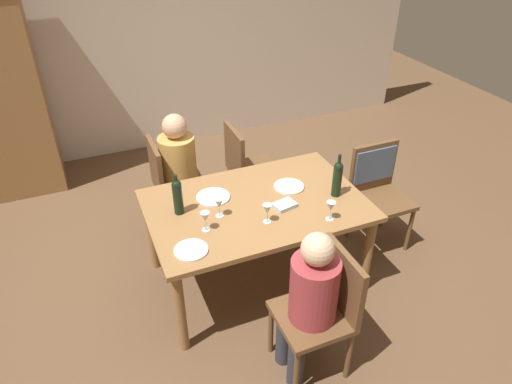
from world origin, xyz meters
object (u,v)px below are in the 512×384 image
object	(u,v)px
dining_table	(256,212)
wine_glass_centre	(267,210)
wine_bottle_dark_red	(178,196)
dinner_plate_guest_left	(213,197)
chair_far_left	(170,181)
handbag	(286,193)
person_woman_host	(181,165)
dinner_plate_guest_right	(191,250)
chair_far_right	(246,165)
wine_glass_far	(219,204)
wine_glass_near_right	(205,218)
chair_right_end	(376,181)
person_man_bearded	(310,297)
dinner_plate_host	(289,186)
wine_glass_near_left	(331,207)
chair_near	(324,305)
wine_bottle_tall_green	(337,178)

from	to	relation	value
dining_table	wine_glass_centre	bearing A→B (deg)	-94.21
wine_bottle_dark_red	dinner_plate_guest_left	xyz separation A→B (m)	(0.29, 0.09, -0.14)
chair_far_left	handbag	xyz separation A→B (m)	(1.17, -0.00, -0.42)
person_woman_host	dining_table	bearing A→B (deg)	20.39
wine_glass_centre	dinner_plate_guest_right	xyz separation A→B (m)	(-0.58, -0.10, -0.10)
chair_far_right	wine_glass_far	bearing A→B (deg)	-31.23
wine_glass_far	dinner_plate_guest_right	world-z (taller)	wine_glass_far
wine_bottle_dark_red	dining_table	bearing A→B (deg)	-10.43
wine_bottle_dark_red	wine_glass_centre	world-z (taller)	wine_bottle_dark_red
wine_glass_near_right	handbag	xyz separation A→B (m)	(1.16, 1.08, -0.75)
wine_bottle_dark_red	wine_glass_far	bearing A→B (deg)	-30.69
chair_right_end	dinner_plate_guest_right	bearing A→B (deg)	14.53
chair_right_end	person_woman_host	world-z (taller)	person_woman_host
person_man_bearded	dinner_plate_guest_right	distance (m)	0.82
person_woman_host	wine_glass_near_right	size ratio (longest dim) A/B	7.78
wine_glass_near_right	chair_far_right	bearing A→B (deg)	56.22
wine_glass_centre	dinner_plate_host	bearing A→B (deg)	45.42
dining_table	wine_glass_near_left	size ratio (longest dim) A/B	10.87
dining_table	dinner_plate_host	distance (m)	0.35
chair_far_left	wine_glass_far	xyz separation A→B (m)	(0.15, -0.96, 0.33)
dinner_plate_guest_right	dining_table	bearing A→B (deg)	29.55
chair_far_right	dinner_plate_guest_right	xyz separation A→B (m)	(-0.88, -1.25, 0.23)
person_man_bearded	wine_glass_near_right	xyz separation A→B (m)	(-0.42, 0.74, 0.21)
chair_near	person_woman_host	size ratio (longest dim) A/B	0.79
wine_bottle_dark_red	dinner_plate_host	world-z (taller)	wine_bottle_dark_red
dining_table	chair_near	xyz separation A→B (m)	(0.09, -0.91, -0.14)
person_man_bearded	wine_glass_near_right	world-z (taller)	person_man_bearded
chair_far_right	dinner_plate_guest_left	size ratio (longest dim) A/B	3.58
chair_near	wine_glass_near_left	bearing A→B (deg)	-31.44
chair_right_end	handbag	xyz separation A→B (m)	(-0.48, 0.79, -0.48)
wine_glass_centre	wine_glass_near_right	bearing A→B (deg)	169.64
wine_bottle_tall_green	wine_glass_centre	distance (m)	0.64
dinner_plate_host	dinner_plate_guest_left	xyz separation A→B (m)	(-0.60, 0.09, 0.00)
chair_far_left	wine_glass_near_right	size ratio (longest dim) A/B	6.17
dinner_plate_guest_left	handbag	size ratio (longest dim) A/B	0.92
chair_far_left	wine_bottle_dark_red	size ratio (longest dim) A/B	2.87
wine_bottle_tall_green	wine_bottle_dark_red	distance (m)	1.19
chair_far_left	chair_near	world-z (taller)	same
wine_bottle_tall_green	chair_far_left	bearing A→B (deg)	135.45
wine_bottle_tall_green	wine_glass_centre	bearing A→B (deg)	-169.77
person_woman_host	wine_glass_near_left	bearing A→B (deg)	29.84
wine_glass_centre	dinner_plate_guest_left	bearing A→B (deg)	120.40
chair_far_right	dinner_plate_guest_right	bearing A→B (deg)	-35.05
wine_glass_near_left	chair_right_end	bearing A→B (deg)	33.16
wine_glass_near_left	wine_glass_near_right	size ratio (longest dim) A/B	1.00
person_woman_host	wine_bottle_tall_green	distance (m)	1.43
person_woman_host	wine_glass_centre	size ratio (longest dim) A/B	7.78
dinner_plate_host	handbag	distance (m)	1.11
wine_glass_near_right	dining_table	bearing A→B (deg)	20.65
wine_bottle_dark_red	wine_glass_centre	xyz separation A→B (m)	(0.54, -0.35, -0.04)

